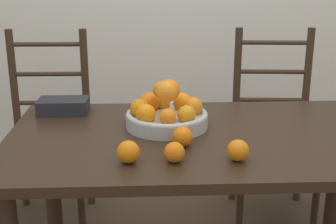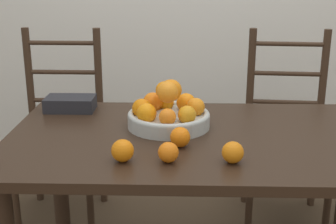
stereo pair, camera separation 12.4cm
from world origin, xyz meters
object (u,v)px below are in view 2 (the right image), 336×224
(fruit_bowl, at_px, (168,113))
(book_stack, at_px, (70,104))
(chair_right, at_px, (286,136))
(orange_loose_2, at_px, (233,152))
(chair_left, at_px, (61,133))
(orange_loose_3, at_px, (168,152))
(orange_loose_0, at_px, (123,151))
(orange_loose_1, at_px, (180,137))

(fruit_bowl, xyz_separation_m, book_stack, (-0.42, 0.20, -0.03))
(fruit_bowl, height_order, chair_right, chair_right)
(orange_loose_2, distance_m, chair_left, 1.29)
(orange_loose_2, bearing_deg, orange_loose_3, -179.58)
(orange_loose_0, height_order, chair_left, chair_left)
(orange_loose_1, relative_size, orange_loose_3, 1.06)
(orange_loose_0, relative_size, orange_loose_3, 1.10)
(orange_loose_1, distance_m, chair_right, 1.05)
(orange_loose_0, relative_size, chair_left, 0.07)
(chair_left, bearing_deg, orange_loose_3, -57.32)
(chair_left, distance_m, chair_right, 1.19)
(orange_loose_2, distance_m, orange_loose_3, 0.20)
(book_stack, bearing_deg, orange_loose_0, -61.56)
(orange_loose_0, xyz_separation_m, chair_left, (-0.46, 0.97, -0.30))
(orange_loose_1, height_order, chair_left, chair_left)
(fruit_bowl, height_order, orange_loose_1, fruit_bowl)
(fruit_bowl, relative_size, orange_loose_2, 4.52)
(orange_loose_1, bearing_deg, chair_right, 56.59)
(fruit_bowl, relative_size, chair_right, 0.31)
(orange_loose_0, height_order, orange_loose_3, orange_loose_0)
(orange_loose_0, distance_m, orange_loose_1, 0.22)
(orange_loose_1, distance_m, chair_left, 1.10)
(orange_loose_1, relative_size, book_stack, 0.34)
(orange_loose_0, xyz_separation_m, chair_right, (0.73, 0.97, -0.30))
(orange_loose_2, xyz_separation_m, chair_left, (-0.80, 0.97, -0.30))
(fruit_bowl, height_order, orange_loose_3, fruit_bowl)
(orange_loose_3, bearing_deg, orange_loose_1, 74.62)
(chair_right, bearing_deg, book_stack, -152.48)
(orange_loose_1, xyz_separation_m, chair_left, (-0.64, 0.84, -0.30))
(orange_loose_1, xyz_separation_m, chair_right, (0.55, 0.84, -0.30))
(fruit_bowl, height_order, chair_left, chair_left)
(orange_loose_2, height_order, orange_loose_3, orange_loose_2)
(orange_loose_3, bearing_deg, orange_loose_0, 179.19)
(orange_loose_0, bearing_deg, orange_loose_1, 35.64)
(book_stack, bearing_deg, orange_loose_3, -51.06)
(orange_loose_0, bearing_deg, fruit_bowl, 68.54)
(orange_loose_2, distance_m, chair_right, 1.09)
(orange_loose_3, distance_m, book_stack, 0.69)
(orange_loose_2, bearing_deg, book_stack, 139.87)
(chair_right, distance_m, book_stack, 1.15)
(orange_loose_3, height_order, chair_right, chair_right)
(chair_right, xyz_separation_m, book_stack, (-1.02, -0.44, 0.30))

